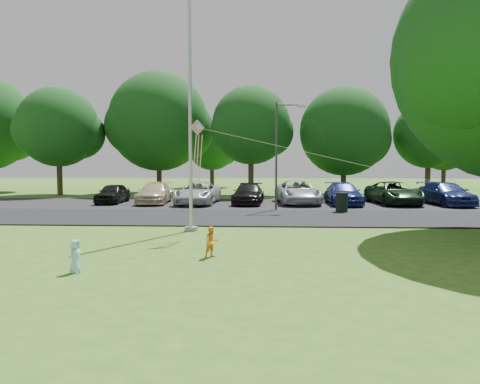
{
  "coord_description": "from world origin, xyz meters",
  "views": [
    {
      "loc": [
        -0.78,
        -11.44,
        2.68
      ],
      "look_at": [
        -1.53,
        4.0,
        1.6
      ],
      "focal_mm": 32.0,
      "sensor_mm": 36.0,
      "label": 1
    }
  ],
  "objects_px": {
    "flagpole": "(190,123)",
    "trash_can": "(342,203)",
    "street_lamp": "(281,146)",
    "kite": "(208,142)",
    "child_yellow": "(212,242)",
    "child_blue": "(75,256)"
  },
  "relations": [
    {
      "from": "flagpole",
      "to": "trash_can",
      "type": "distance_m",
      "value": 10.08
    },
    {
      "from": "flagpole",
      "to": "street_lamp",
      "type": "relative_size",
      "value": 1.68
    },
    {
      "from": "trash_can",
      "to": "kite",
      "type": "height_order",
      "value": "kite"
    },
    {
      "from": "child_yellow",
      "to": "street_lamp",
      "type": "bearing_deg",
      "value": 39.75
    },
    {
      "from": "street_lamp",
      "to": "child_yellow",
      "type": "height_order",
      "value": "street_lamp"
    },
    {
      "from": "flagpole",
      "to": "child_blue",
      "type": "height_order",
      "value": "flagpole"
    },
    {
      "from": "kite",
      "to": "flagpole",
      "type": "bearing_deg",
      "value": 84.65
    },
    {
      "from": "street_lamp",
      "to": "kite",
      "type": "distance_m",
      "value": 9.29
    },
    {
      "from": "child_yellow",
      "to": "child_blue",
      "type": "height_order",
      "value": "child_yellow"
    },
    {
      "from": "trash_can",
      "to": "kite",
      "type": "bearing_deg",
      "value": -127.43
    },
    {
      "from": "flagpole",
      "to": "child_blue",
      "type": "xyz_separation_m",
      "value": [
        -1.77,
        -6.44,
        -3.76
      ]
    },
    {
      "from": "child_blue",
      "to": "kite",
      "type": "bearing_deg",
      "value": -24.96
    },
    {
      "from": "flagpole",
      "to": "child_blue",
      "type": "relative_size",
      "value": 12.27
    },
    {
      "from": "flagpole",
      "to": "child_blue",
      "type": "distance_m",
      "value": 7.66
    },
    {
      "from": "child_yellow",
      "to": "child_blue",
      "type": "xyz_separation_m",
      "value": [
        -3.11,
        -1.84,
        -0.03
      ]
    },
    {
      "from": "trash_can",
      "to": "child_blue",
      "type": "height_order",
      "value": "trash_can"
    },
    {
      "from": "child_yellow",
      "to": "kite",
      "type": "bearing_deg",
      "value": 60.38
    },
    {
      "from": "flagpole",
      "to": "kite",
      "type": "xyz_separation_m",
      "value": [
        0.89,
        -1.69,
        -0.8
      ]
    },
    {
      "from": "child_yellow",
      "to": "child_blue",
      "type": "bearing_deg",
      "value": 172.1
    },
    {
      "from": "child_blue",
      "to": "kite",
      "type": "height_order",
      "value": "kite"
    },
    {
      "from": "flagpole",
      "to": "street_lamp",
      "type": "bearing_deg",
      "value": 61.97
    },
    {
      "from": "child_yellow",
      "to": "flagpole",
      "type": "bearing_deg",
      "value": 67.84
    }
  ]
}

